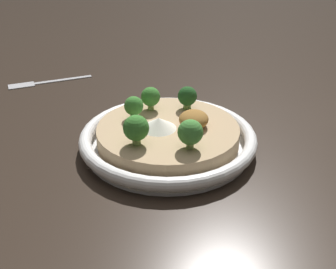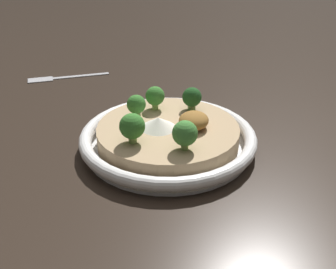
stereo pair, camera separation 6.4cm
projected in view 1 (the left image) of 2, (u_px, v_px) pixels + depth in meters
ground_plane at (168, 148)px, 0.65m from camera, size 6.00×6.00×0.00m
risotto_bowl at (168, 137)px, 0.64m from camera, size 0.27×0.27×0.04m
cheese_sprinkle at (159, 123)px, 0.62m from camera, size 0.05×0.05×0.02m
crispy_onion_garnish at (194, 119)px, 0.63m from camera, size 0.05×0.04×0.02m
broccoli_front_right at (187, 97)px, 0.68m from camera, size 0.03×0.03×0.04m
broccoli_right at (151, 97)px, 0.67m from camera, size 0.03×0.03×0.04m
broccoli_back_left at (136, 128)px, 0.57m from camera, size 0.04×0.04×0.04m
broccoli_front_left at (190, 133)px, 0.56m from camera, size 0.03×0.03×0.04m
broccoli_back_right at (134, 107)px, 0.65m from camera, size 0.03×0.03×0.04m
fork_utensil at (42, 82)px, 0.88m from camera, size 0.11×0.15×0.00m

